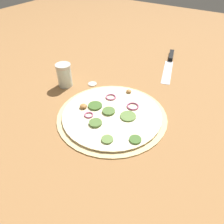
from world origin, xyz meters
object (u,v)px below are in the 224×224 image
(loose_cap, at_px, (92,84))
(pizza, at_px, (112,115))
(knife, at_px, (169,60))
(spice_jar, at_px, (64,75))

(loose_cap, bearing_deg, pizza, -35.63)
(knife, xyz_separation_m, loose_cap, (-0.19, -0.36, -0.00))
(knife, distance_m, spice_jar, 0.51)
(spice_jar, bearing_deg, pizza, -13.25)
(pizza, bearing_deg, spice_jar, 166.75)
(loose_cap, bearing_deg, spice_jar, -143.33)
(pizza, bearing_deg, loose_cap, 144.37)
(pizza, bearing_deg, knife, 88.60)
(spice_jar, distance_m, loose_cap, 0.11)
(pizza, distance_m, spice_jar, 0.27)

